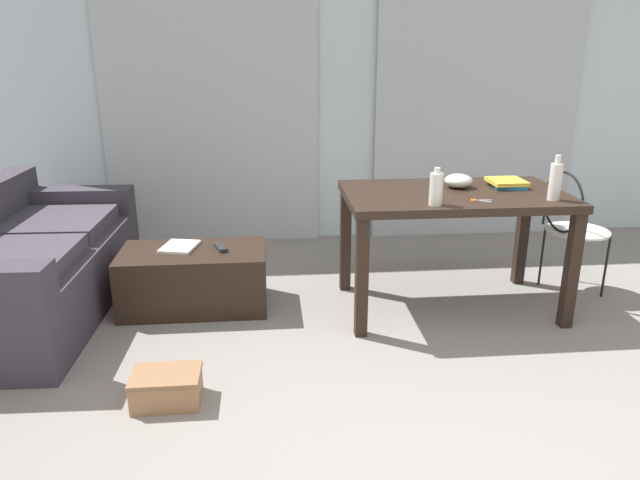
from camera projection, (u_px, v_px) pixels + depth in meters
The scene contains 15 objects.
ground_plane at pixel (389, 339), 3.41m from camera, with size 7.80×7.80×0.00m, color gray.
wall_back at pixel (346, 84), 4.91m from camera, with size 5.87×0.10×2.64m, color silver.
curtains at pixel (347, 104), 4.88m from camera, with size 4.01×0.03×2.33m.
couch at pixel (24, 267), 3.66m from camera, with size 0.96×1.85×0.77m.
coffee_table at pixel (195, 279), 3.78m from camera, with size 0.92×0.50×0.39m.
craft_table at pixel (454, 208), 3.64m from camera, with size 1.35×0.80×0.77m.
wire_chair at pixel (570, 220), 3.90m from camera, with size 0.41×0.43×0.85m.
bottle_near at pixel (436, 189), 3.28m from camera, with size 0.08×0.08×0.21m.
bottle_far at pixel (555, 181), 3.38m from camera, with size 0.07×0.07×0.26m.
bowl at pixel (458, 181), 3.70m from camera, with size 0.18×0.18×0.09m, color beige.
book_stack at pixel (507, 183), 3.73m from camera, with size 0.23×0.25×0.05m.
scissors at pixel (479, 200), 3.39m from camera, with size 0.12×0.09×0.00m.
tv_remote_primary at pixel (220, 247), 3.74m from camera, with size 0.05×0.16×0.02m, color #232326.
magazine at pixel (180, 247), 3.76m from camera, with size 0.20×0.25×0.02m, color silver.
shoebox at pixel (167, 387), 2.78m from camera, with size 0.32×0.23×0.15m.
Camera 1 is at (-0.68, -1.78, 1.62)m, focal length 32.86 mm.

